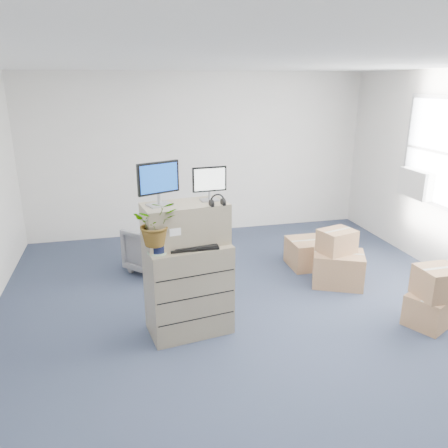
# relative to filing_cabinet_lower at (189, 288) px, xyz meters

# --- Properties ---
(ground) EXTENTS (7.00, 7.00, 0.00)m
(ground) POSITION_rel_filing_cabinet_lower_xyz_m (0.76, -0.19, -0.50)
(ground) COLOR #212C3D
(ground) RESTS_ON ground
(wall_back) EXTENTS (6.00, 0.02, 2.80)m
(wall_back) POSITION_rel_filing_cabinet_lower_xyz_m (0.76, 3.32, 0.90)
(wall_back) COLOR silver
(wall_back) RESTS_ON ground
(ac_unit) EXTENTS (0.24, 0.60, 0.40)m
(ac_unit) POSITION_rel_filing_cabinet_lower_xyz_m (3.63, 1.21, 0.70)
(ac_unit) COLOR silver
(ac_unit) RESTS_ON wall_right
(filing_cabinet_lower) EXTENTS (0.94, 0.66, 1.01)m
(filing_cabinet_lower) POSITION_rel_filing_cabinet_lower_xyz_m (0.00, 0.00, 0.00)
(filing_cabinet_lower) COLOR gray
(filing_cabinet_lower) RESTS_ON ground
(filing_cabinet_upper) EXTENTS (0.92, 0.56, 0.43)m
(filing_cabinet_upper) POSITION_rel_filing_cabinet_lower_xyz_m (-0.01, 0.05, 0.72)
(filing_cabinet_upper) COLOR gray
(filing_cabinet_upper) RESTS_ON filing_cabinet_lower
(monitor_left) EXTENTS (0.43, 0.25, 0.44)m
(monitor_left) POSITION_rel_filing_cabinet_lower_xyz_m (-0.26, 0.03, 1.19)
(monitor_left) COLOR #99999E
(monitor_left) RESTS_ON filing_cabinet_upper
(monitor_right) EXTENTS (0.36, 0.15, 0.36)m
(monitor_right) POSITION_rel_filing_cabinet_lower_xyz_m (0.27, 0.10, 1.14)
(monitor_right) COLOR #99999E
(monitor_right) RESTS_ON filing_cabinet_upper
(headphones) EXTENTS (0.16, 0.04, 0.15)m
(headphones) POSITION_rel_filing_cabinet_lower_xyz_m (0.30, -0.09, 0.98)
(headphones) COLOR black
(headphones) RESTS_ON filing_cabinet_upper
(keyboard) EXTENTS (0.50, 0.21, 0.03)m
(keyboard) POSITION_rel_filing_cabinet_lower_xyz_m (0.05, -0.12, 0.52)
(keyboard) COLOR black
(keyboard) RESTS_ON filing_cabinet_lower
(mouse) EXTENTS (0.11, 0.09, 0.03)m
(mouse) POSITION_rel_filing_cabinet_lower_xyz_m (0.37, -0.03, 0.52)
(mouse) COLOR silver
(mouse) RESTS_ON filing_cabinet_lower
(water_bottle) EXTENTS (0.08, 0.08, 0.26)m
(water_bottle) POSITION_rel_filing_cabinet_lower_xyz_m (0.08, 0.03, 0.64)
(water_bottle) COLOR #999DA1
(water_bottle) RESTS_ON filing_cabinet_lower
(phone_dock) EXTENTS (0.06, 0.05, 0.12)m
(phone_dock) POSITION_rel_filing_cabinet_lower_xyz_m (-0.08, 0.06, 0.54)
(phone_dock) COLOR silver
(phone_dock) RESTS_ON filing_cabinet_lower
(external_drive) EXTENTS (0.19, 0.15, 0.05)m
(external_drive) POSITION_rel_filing_cabinet_lower_xyz_m (0.32, 0.21, 0.53)
(external_drive) COLOR black
(external_drive) RESTS_ON filing_cabinet_lower
(tissue_box) EXTENTS (0.24, 0.12, 0.09)m
(tissue_box) POSITION_rel_filing_cabinet_lower_xyz_m (0.29, 0.19, 0.60)
(tissue_box) COLOR #4696F0
(tissue_box) RESTS_ON external_drive
(potted_plant) EXTENTS (0.43, 0.48, 0.45)m
(potted_plant) POSITION_rel_filing_cabinet_lower_xyz_m (-0.32, -0.16, 0.76)
(potted_plant) COLOR #97B793
(potted_plant) RESTS_ON filing_cabinet_lower
(office_chair) EXTENTS (1.00, 1.00, 0.75)m
(office_chair) POSITION_rel_filing_cabinet_lower_xyz_m (-0.18, 1.71, -0.13)
(office_chair) COLOR slate
(office_chair) RESTS_ON ground
(cardboard_boxes) EXTENTS (1.25, 2.44, 0.76)m
(cardboard_boxes) POSITION_rel_filing_cabinet_lower_xyz_m (2.26, 0.52, -0.21)
(cardboard_boxes) COLOR #9D6B4B
(cardboard_boxes) RESTS_ON ground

